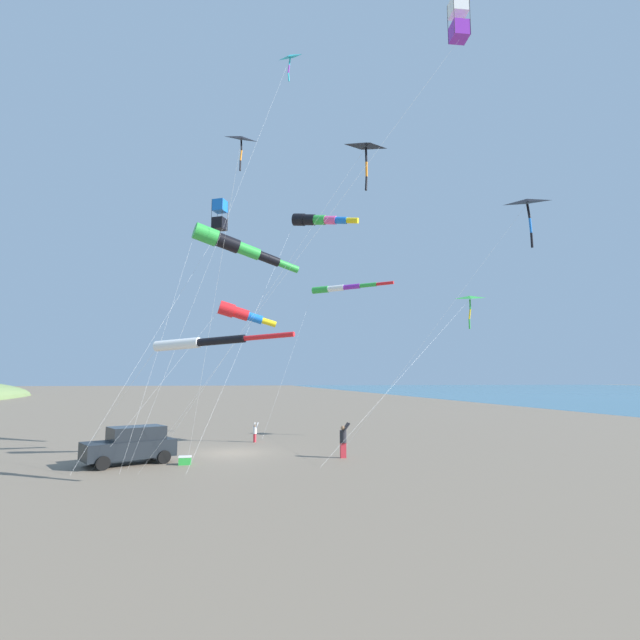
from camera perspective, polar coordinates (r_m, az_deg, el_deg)
The scene contains 17 objects.
ground_plane at distance 29.52m, azimuth -10.38°, elevation -15.13°, with size 600.00×600.00×0.00m, color #756654.
parked_car at distance 26.95m, azimuth -21.36°, elevation -13.52°, with size 4.67×3.61×1.85m.
cooler_box at distance 26.03m, azimuth -15.63°, elevation -15.63°, with size 0.62×0.42×0.42m.
person_adult_flyer at distance 27.11m, azimuth 2.76°, elevation -13.78°, with size 0.56×0.44×1.89m.
person_child_green_jacket at distance 33.98m, azimuth -7.68°, elevation -12.88°, with size 0.43×0.47×1.31m.
kite_delta_green_low_center at distance 33.69m, azimuth 23.22°, elevation 12.58°, with size 12.44×4.04×15.62m.
kite_windsock_black_fish_shape at distance 38.59m, azimuth 2.44°, elevation 3.80°, with size 9.84×4.18×11.71m.
kite_box_white_trailing at distance 25.28m, azimuth 15.99°, elevation 30.83°, with size 13.66×6.46×20.58m.
kite_windsock_teal_far_right at distance 26.73m, azimuth -10.14°, elevation 8.66°, with size 8.60×3.21×12.37m.
kite_box_checkered_midright at distance 30.35m, azimuth -11.74°, elevation 11.99°, with size 6.62×5.38×14.95m.
kite_delta_rainbow_low_near at distance 30.39m, azimuth -3.69°, elevation 28.30°, with size 8.10×1.11×22.24m.
kite_delta_magenta_far_left at distance 22.53m, azimuth -9.29°, elevation 20.11°, with size 2.77×6.36×14.79m.
kite_delta_long_streamer_left at distance 27.95m, azimuth 5.41°, elevation 19.67°, with size 11.62×4.94×17.13m.
kite_windsock_long_streamer_right at distance 20.83m, azimuth -13.89°, elevation -2.58°, with size 9.89×8.24×6.08m.
kite_windsock_blue_topmost at distance 26.64m, azimuth -9.46°, elevation 0.78°, with size 8.77×1.97×8.46m.
kite_windsock_striped_overhead at distance 31.42m, azimuth -0.42°, elevation 11.70°, with size 9.56×7.52×14.93m.
kite_delta_red_high_left at distance 36.89m, azimuth 17.22°, elevation 2.42°, with size 13.78×9.22×10.38m.
Camera 1 is at (-0.61, -29.20, 4.24)m, focal length 27.16 mm.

